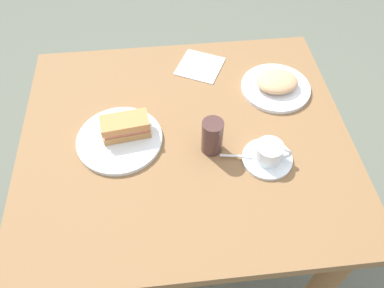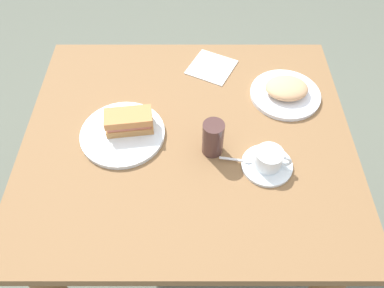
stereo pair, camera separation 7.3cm
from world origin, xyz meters
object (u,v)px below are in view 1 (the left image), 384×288
Objects in this scene: dining_table at (186,164)px; side_plate at (276,88)px; sandwich_plate at (120,139)px; napkin at (200,66)px; coffee_cup at (269,152)px; spoon at (242,156)px; sandwich_front at (125,127)px; drinking_glass at (212,136)px; coffee_saucer at (267,159)px.

side_plate is (0.33, 0.17, 0.16)m from dining_table.
sandwich_plate is 1.76× the size of napkin.
coffee_cup is 1.07× the size of spoon.
sandwich_front is 0.36m from spoon.
drinking_glass reaches higher than sandwich_plate.
coffee_cup is 0.91× the size of drinking_glass.
sandwich_plate is 1.11× the size of side_plate.
drinking_glass is at bearing 150.65° from spoon.
dining_table is 0.37m from napkin.
coffee_cup reaches higher than coffee_saucer.
coffee_cup is at bearing -9.30° from spoon.
napkin is (0.27, 0.30, -0.04)m from sandwich_front.
coffee_saucer is at bearing -20.57° from drinking_glass.
drinking_glass reaches higher than coffee_cup.
drinking_glass is at bearing -137.68° from side_plate.
side_plate reaches higher than dining_table.
spoon is at bearing -80.11° from napkin.
drinking_glass is at bearing -38.28° from dining_table.
coffee_cup is 0.31m from side_plate.
napkin is 0.38m from drinking_glass.
drinking_glass is (-0.08, 0.05, 0.05)m from spoon.
sandwich_plate is at bearing 179.78° from dining_table.
side_plate is at bearing 17.07° from sandwich_front.
coffee_cup reaches higher than dining_table.
sandwich_plate is at bearing 164.75° from coffee_saucer.
coffee_saucer is 0.08m from spoon.
sandwich_front is 1.54× the size of spoon.
drinking_glass is (-0.16, 0.06, 0.05)m from coffee_saucer.
spoon reaches higher than napkin.
coffee_saucer is 0.63× the size of side_plate.
dining_table is 0.26m from sandwich_plate.
coffee_cup is 0.45× the size of side_plate.
sandwich_plate is 0.05m from sandwich_front.
dining_table is 0.31m from coffee_saucer.
drinking_glass is (-0.26, -0.23, 0.05)m from side_plate.
sandwich_front reaches higher than napkin.
dining_table is 0.25m from spoon.
sandwich_front is (-0.18, 0.02, 0.20)m from dining_table.
sandwich_plate is 0.45m from coffee_saucer.
coffee_saucer reaches higher than napkin.
coffee_cup is 0.08m from spoon.
side_plate is at bearing 71.89° from coffee_cup.
coffee_cup is at bearing -20.49° from drinking_glass.
sandwich_plate is at bearing 164.76° from coffee_cup.
napkin is at bearing 88.47° from drinking_glass.
napkin is (0.08, 0.32, 0.15)m from dining_table.
coffee_saucer is at bearing -18.16° from sandwich_front.
sandwich_plate is 2.27× the size of drinking_glass.
coffee_saucer is at bearing -15.25° from sandwich_plate.
dining_table is 9.72× the size of coffee_cup.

